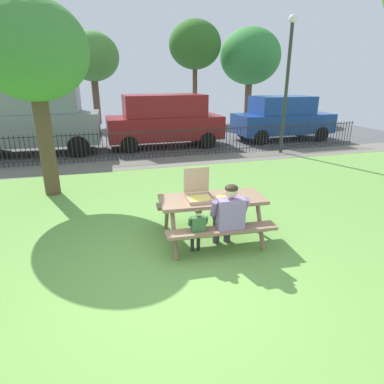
% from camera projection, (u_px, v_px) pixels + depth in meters
% --- Properties ---
extents(ground, '(28.00, 11.53, 0.02)m').
position_uv_depth(ground, '(153.00, 231.00, 6.15)').
color(ground, '#6CA147').
extents(cobblestone_walkway, '(28.00, 1.40, 0.01)m').
position_uv_depth(cobblestone_walkway, '(127.00, 165.00, 10.73)').
color(cobblestone_walkway, slate).
extents(street_asphalt, '(28.00, 7.97, 0.01)m').
position_uv_depth(street_asphalt, '(117.00, 140.00, 14.97)').
color(street_asphalt, '#515154').
extents(picnic_table_foreground, '(1.90, 1.60, 0.79)m').
position_uv_depth(picnic_table_foreground, '(212.00, 207.00, 5.66)').
color(picnic_table_foreground, '#8F6D55').
rests_on(picnic_table_foreground, ground).
extents(pizza_box_open, '(0.47, 0.50, 0.51)m').
position_uv_depth(pizza_box_open, '(199.00, 193.00, 5.55)').
color(pizza_box_open, tan).
rests_on(pizza_box_open, picnic_table_foreground).
extents(pizza_slice_on_table, '(0.29, 0.24, 0.02)m').
position_uv_depth(pizza_slice_on_table, '(222.00, 196.00, 5.66)').
color(pizza_slice_on_table, yellow).
rests_on(pizza_slice_on_table, picnic_table_foreground).
extents(adult_at_table, '(0.62, 0.61, 1.19)m').
position_uv_depth(adult_at_table, '(228.00, 214.00, 5.20)').
color(adult_at_table, '#414141').
rests_on(adult_at_table, ground).
extents(child_at_table, '(0.32, 0.31, 0.83)m').
position_uv_depth(child_at_table, '(197.00, 227.00, 5.12)').
color(child_at_table, '#2F2F2F').
rests_on(child_at_table, ground).
extents(iron_fence_streetside, '(18.97, 0.03, 1.01)m').
position_uv_depth(iron_fence_streetside, '(124.00, 145.00, 11.19)').
color(iron_fence_streetside, '#2D2823').
rests_on(iron_fence_streetside, ground).
extents(lamp_post_walkway, '(0.28, 0.28, 4.72)m').
position_uv_depth(lamp_post_walkway, '(288.00, 74.00, 11.52)').
color(lamp_post_walkway, '#2D382D').
rests_on(lamp_post_walkway, ground).
extents(tree_midground_left, '(2.41, 2.41, 4.38)m').
position_uv_depth(tree_midground_left, '(32.00, 52.00, 7.01)').
color(tree_midground_left, brown).
rests_on(tree_midground_left, ground).
extents(parked_car_left, '(4.79, 2.26, 2.46)m').
position_uv_depth(parked_car_left, '(32.00, 119.00, 11.85)').
color(parked_car_left, gray).
rests_on(parked_car_left, ground).
extents(parked_car_center, '(4.61, 1.97, 2.08)m').
position_uv_depth(parked_car_center, '(165.00, 120.00, 13.21)').
color(parked_car_center, maroon).
rests_on(parked_car_center, ground).
extents(parked_car_right, '(4.41, 1.94, 1.94)m').
position_uv_depth(parked_car_right, '(282.00, 118.00, 14.67)').
color(parked_car_right, navy).
rests_on(parked_car_right, ground).
extents(far_tree_center, '(3.06, 3.06, 5.24)m').
position_uv_depth(far_tree_center, '(92.00, 57.00, 18.76)').
color(far_tree_center, brown).
rests_on(far_tree_center, ground).
extents(far_tree_midright, '(3.23, 3.23, 6.08)m').
position_uv_depth(far_tree_midright, '(195.00, 45.00, 20.13)').
color(far_tree_midright, brown).
rests_on(far_tree_midright, ground).
extents(far_tree_right, '(3.96, 3.96, 5.79)m').
position_uv_depth(far_tree_right, '(250.00, 57.00, 21.34)').
color(far_tree_right, brown).
rests_on(far_tree_right, ground).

